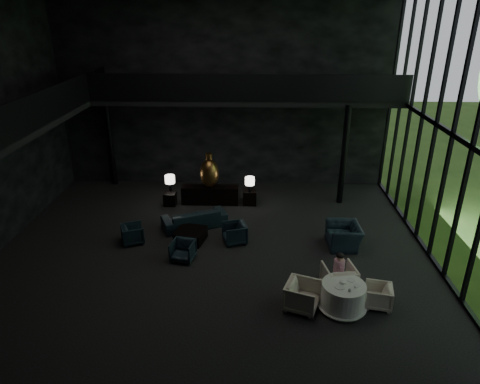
{
  "coord_description": "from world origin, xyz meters",
  "views": [
    {
      "loc": [
        1.27,
        -12.05,
        7.32
      ],
      "look_at": [
        0.84,
        0.5,
        1.9
      ],
      "focal_mm": 32.0,
      "sensor_mm": 36.0,
      "label": 1
    }
  ],
  "objects_px": {
    "dining_chair_north": "(339,275)",
    "dining_chair_east": "(378,296)",
    "sofa": "(194,214)",
    "dining_table": "(343,298)",
    "table_lamp_right": "(250,182)",
    "lounge_armchair_east": "(235,232)",
    "bronze_urn": "(209,173)",
    "dining_chair_west": "(302,293)",
    "console": "(210,195)",
    "lounge_armchair_south": "(183,251)",
    "table_lamp_left": "(170,180)",
    "side_table_right": "(250,197)",
    "window_armchair": "(344,231)",
    "lounge_armchair_west": "(133,234)",
    "side_table_left": "(170,199)",
    "child": "(339,263)",
    "coffee_table": "(191,235)"
  },
  "relations": [
    {
      "from": "sofa",
      "to": "dining_table",
      "type": "xyz_separation_m",
      "value": [
        4.5,
        -4.47,
        -0.16
      ]
    },
    {
      "from": "dining_chair_north",
      "to": "table_lamp_left",
      "type": "bearing_deg",
      "value": -55.3
    },
    {
      "from": "console",
      "to": "window_armchair",
      "type": "height_order",
      "value": "window_armchair"
    },
    {
      "from": "side_table_right",
      "to": "window_armchair",
      "type": "distance_m",
      "value": 4.54
    },
    {
      "from": "console",
      "to": "table_lamp_left",
      "type": "xyz_separation_m",
      "value": [
        -1.6,
        -0.0,
        0.63
      ]
    },
    {
      "from": "table_lamp_right",
      "to": "lounge_armchair_east",
      "type": "xyz_separation_m",
      "value": [
        -0.47,
        -2.95,
        -0.66
      ]
    },
    {
      "from": "table_lamp_right",
      "to": "dining_chair_east",
      "type": "bearing_deg",
      "value": -60.59
    },
    {
      "from": "window_armchair",
      "to": "sofa",
      "type": "bearing_deg",
      "value": -105.36
    },
    {
      "from": "side_table_left",
      "to": "lounge_armchair_west",
      "type": "relative_size",
      "value": 0.8
    },
    {
      "from": "lounge_armchair_west",
      "to": "table_lamp_left",
      "type": "bearing_deg",
      "value": -34.79
    },
    {
      "from": "side_table_right",
      "to": "dining_chair_east",
      "type": "xyz_separation_m",
      "value": [
        3.49,
        -6.36,
        0.01
      ]
    },
    {
      "from": "lounge_armchair_east",
      "to": "dining_chair_north",
      "type": "height_order",
      "value": "dining_chair_north"
    },
    {
      "from": "lounge_armchair_west",
      "to": "dining_chair_north",
      "type": "relative_size",
      "value": 0.68
    },
    {
      "from": "bronze_urn",
      "to": "table_lamp_left",
      "type": "bearing_deg",
      "value": 178.23
    },
    {
      "from": "table_lamp_left",
      "to": "table_lamp_right",
      "type": "xyz_separation_m",
      "value": [
        3.2,
        -0.17,
        0.04
      ]
    },
    {
      "from": "dining_table",
      "to": "child",
      "type": "height_order",
      "value": "child"
    },
    {
      "from": "lounge_armchair_west",
      "to": "lounge_armchair_east",
      "type": "distance_m",
      "value": 3.43
    },
    {
      "from": "lounge_armchair_south",
      "to": "window_armchair",
      "type": "relative_size",
      "value": 0.5
    },
    {
      "from": "dining_table",
      "to": "dining_chair_east",
      "type": "distance_m",
      "value": 0.97
    },
    {
      "from": "bronze_urn",
      "to": "side_table_left",
      "type": "height_order",
      "value": "bronze_urn"
    },
    {
      "from": "dining_chair_north",
      "to": "side_table_left",
      "type": "bearing_deg",
      "value": -54.2
    },
    {
      "from": "bronze_urn",
      "to": "dining_chair_west",
      "type": "relative_size",
      "value": 1.52
    },
    {
      "from": "table_lamp_left",
      "to": "child",
      "type": "bearing_deg",
      "value": -43.85
    },
    {
      "from": "lounge_armchair_south",
      "to": "child",
      "type": "xyz_separation_m",
      "value": [
        4.61,
        -1.27,
        0.45
      ]
    },
    {
      "from": "lounge_armchair_south",
      "to": "dining_chair_north",
      "type": "xyz_separation_m",
      "value": [
        4.61,
        -1.41,
        0.15
      ]
    },
    {
      "from": "lounge_armchair_east",
      "to": "coffee_table",
      "type": "xyz_separation_m",
      "value": [
        -1.5,
        0.05,
        -0.17
      ]
    },
    {
      "from": "side_table_left",
      "to": "dining_chair_north",
      "type": "distance_m",
      "value": 7.95
    },
    {
      "from": "lounge_armchair_east",
      "to": "dining_chair_west",
      "type": "height_order",
      "value": "dining_chair_west"
    },
    {
      "from": "lounge_armchair_west",
      "to": "dining_table",
      "type": "relative_size",
      "value": 0.51
    },
    {
      "from": "console",
      "to": "dining_chair_north",
      "type": "height_order",
      "value": "dining_chair_north"
    },
    {
      "from": "lounge_armchair_west",
      "to": "dining_chair_east",
      "type": "relative_size",
      "value": 1.07
    },
    {
      "from": "bronze_urn",
      "to": "dining_chair_west",
      "type": "height_order",
      "value": "bronze_urn"
    },
    {
      "from": "console",
      "to": "window_armchair",
      "type": "bearing_deg",
      "value": -34.37
    },
    {
      "from": "lounge_armchair_east",
      "to": "window_armchair",
      "type": "distance_m",
      "value": 3.64
    },
    {
      "from": "sofa",
      "to": "lounge_armchair_west",
      "type": "relative_size",
      "value": 3.86
    },
    {
      "from": "coffee_table",
      "to": "dining_chair_east",
      "type": "height_order",
      "value": "dining_chair_east"
    },
    {
      "from": "console",
      "to": "dining_chair_east",
      "type": "height_order",
      "value": "console"
    },
    {
      "from": "lounge_armchair_south",
      "to": "bronze_urn",
      "type": "bearing_deg",
      "value": 95.28
    },
    {
      "from": "lounge_armchair_south",
      "to": "dining_chair_west",
      "type": "distance_m",
      "value": 4.17
    },
    {
      "from": "table_lamp_left",
      "to": "lounge_armchair_east",
      "type": "height_order",
      "value": "table_lamp_left"
    },
    {
      "from": "table_lamp_right",
      "to": "dining_table",
      "type": "bearing_deg",
      "value": -68.21
    },
    {
      "from": "lounge_armchair_east",
      "to": "lounge_armchair_south",
      "type": "bearing_deg",
      "value": -70.3
    },
    {
      "from": "lounge_armchair_south",
      "to": "dining_chair_west",
      "type": "bearing_deg",
      "value": -21.51
    },
    {
      "from": "console",
      "to": "dining_table",
      "type": "xyz_separation_m",
      "value": [
        4.13,
        -6.5,
        -0.04
      ]
    },
    {
      "from": "bronze_urn",
      "to": "child",
      "type": "height_order",
      "value": "bronze_urn"
    },
    {
      "from": "lounge_armchair_west",
      "to": "dining_table",
      "type": "xyz_separation_m",
      "value": [
        6.43,
        -3.25,
        0.0
      ]
    },
    {
      "from": "lounge_armchair_east",
      "to": "dining_chair_east",
      "type": "relative_size",
      "value": 1.22
    },
    {
      "from": "window_armchair",
      "to": "child",
      "type": "xyz_separation_m",
      "value": [
        -0.58,
        -2.29,
        0.21
      ]
    },
    {
      "from": "table_lamp_right",
      "to": "child",
      "type": "relative_size",
      "value": 0.97
    },
    {
      "from": "dining_chair_north",
      "to": "dining_chair_east",
      "type": "relative_size",
      "value": 1.56
    }
  ]
}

